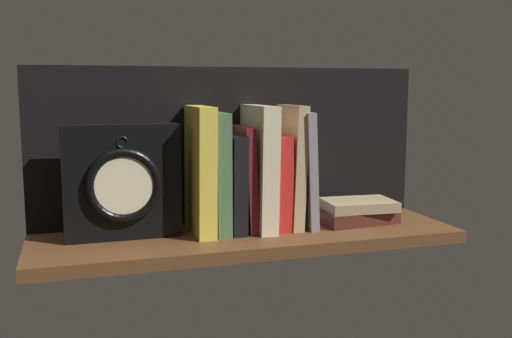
{
  "coord_description": "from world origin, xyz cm",
  "views": [
    {
      "loc": [
        -33.69,
        -112.53,
        29.74
      ],
      "look_at": [
        2.65,
        3.17,
        12.68
      ],
      "focal_mm": 40.94,
      "sensor_mm": 36.0,
      "label": 1
    }
  ],
  "objects": [
    {
      "name": "book_tan_shortstories",
      "position": [
        10.29,
        3.17,
        12.99
      ],
      "size": [
        3.35,
        13.7,
        26.05
      ],
      "primitive_type": "cube",
      "rotation": [
        0.0,
        0.04,
        0.0
      ],
      "color": "tan",
      "rests_on": "ground_plane"
    },
    {
      "name": "book_maroon_dawkins",
      "position": [
        0.18,
        3.17,
        10.85
      ],
      "size": [
        2.83,
        13.75,
        21.76
      ],
      "primitive_type": "cube",
      "rotation": [
        0.0,
        -0.04,
        0.0
      ],
      "color": "maroon",
      "rests_on": "ground_plane"
    },
    {
      "name": "back_panel",
      "position": [
        0.0,
        12.1,
        17.04
      ],
      "size": [
        87.34,
        1.2,
        34.07
      ],
      "primitive_type": "cube",
      "color": "black",
      "rests_on": "ground_plane"
    },
    {
      "name": "book_stack_side",
      "position": [
        25.5,
        1.36,
        2.49
      ],
      "size": [
        17.72,
        11.88,
        5.02
      ],
      "color": "#471E19",
      "rests_on": "ground_plane"
    },
    {
      "name": "framed_clock",
      "position": [
        -24.89,
        3.06,
        11.26
      ],
      "size": [
        22.59,
        6.99,
        22.59
      ],
      "color": "black",
      "rests_on": "ground_plane"
    },
    {
      "name": "book_gray_chess",
      "position": [
        12.74,
        3.17,
        12.29
      ],
      "size": [
        2.94,
        14.88,
        24.64
      ],
      "primitive_type": "cube",
      "rotation": [
        0.0,
        -0.04,
        0.0
      ],
      "color": "gray",
      "rests_on": "ground_plane"
    },
    {
      "name": "ground_plane",
      "position": [
        0.0,
        0.0,
        -1.25
      ],
      "size": [
        87.34,
        25.39,
        2.5
      ],
      "primitive_type": "cube",
      "color": "brown"
    },
    {
      "name": "book_yellow_seinlanguage",
      "position": [
        -9.31,
        3.17,
        12.97
      ],
      "size": [
        3.93,
        15.78,
        26.0
      ],
      "primitive_type": "cube",
      "rotation": [
        0.0,
        0.01,
        0.0
      ],
      "color": "gold",
      "rests_on": "ground_plane"
    },
    {
      "name": "book_black_skeptic",
      "position": [
        -2.57,
        3.17,
        10.05
      ],
      "size": [
        3.2,
        14.13,
        20.14
      ],
      "primitive_type": "cube",
      "rotation": [
        0.0,
        0.01,
        0.0
      ],
      "color": "black",
      "rests_on": "ground_plane"
    },
    {
      "name": "book_cream_twain",
      "position": [
        3.27,
        3.17,
        12.99
      ],
      "size": [
        4.09,
        16.66,
        26.04
      ],
      "primitive_type": "cube",
      "rotation": [
        0.0,
        0.02,
        0.0
      ],
      "color": "beige",
      "rests_on": "ground_plane"
    },
    {
      "name": "book_green_romantic",
      "position": [
        -5.79,
        3.17,
        12.33
      ],
      "size": [
        2.89,
        14.0,
        24.67
      ],
      "primitive_type": "cube",
      "rotation": [
        0.0,
        0.0,
        0.0
      ],
      "color": "#476B44",
      "rests_on": "ground_plane"
    },
    {
      "name": "book_red_requiem",
      "position": [
        7.09,
        3.17,
        9.88
      ],
      "size": [
        3.91,
        13.06,
        19.85
      ],
      "primitive_type": "cube",
      "rotation": [
        0.0,
        -0.03,
        0.0
      ],
      "color": "red",
      "rests_on": "ground_plane"
    }
  ]
}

